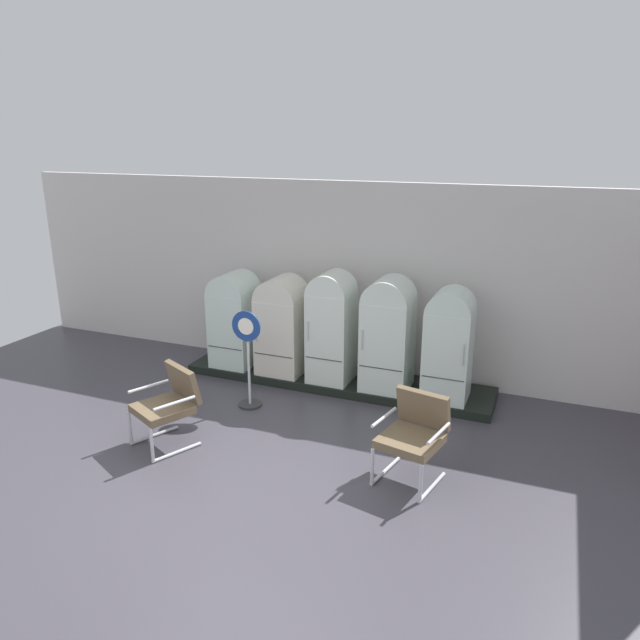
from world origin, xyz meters
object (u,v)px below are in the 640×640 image
Objects in this scene: refrigerator_2 at (331,324)px; armchair_right at (414,432)px; refrigerator_0 at (235,316)px; refrigerator_3 at (388,331)px; refrigerator_1 at (282,322)px; refrigerator_4 at (449,341)px; sign_stand at (248,363)px; armchair_left at (169,402)px.

armchair_right is (1.67, -1.90, -0.44)m from refrigerator_2.
refrigerator_3 is at bearing -0.31° from refrigerator_0.
refrigerator_3 is (1.61, 0.00, 0.07)m from refrigerator_1.
armchair_right is (0.00, -1.90, -0.39)m from refrigerator_4.
refrigerator_0 is at bearing 178.64° from refrigerator_2.
refrigerator_2 is 1.69× the size of armchair_right.
sign_stand is (-2.47, -1.01, -0.31)m from refrigerator_4.
refrigerator_4 reaches higher than refrigerator_1.
refrigerator_0 is 2.36m from armchair_left.
refrigerator_0 is 0.81m from refrigerator_1.
armchair_left is at bearing -107.03° from sign_stand.
sign_stand is (-2.47, 0.89, 0.08)m from armchair_right.
refrigerator_2 is at bearing -1.45° from refrigerator_1.
armchair_right is at bearing -30.70° from refrigerator_0.
refrigerator_4 is at bearing -1.60° from refrigerator_3.
refrigerator_4 is 1.61× the size of armchair_right.
refrigerator_4 reaches higher than armchair_right.
armchair_left is at bearing -79.72° from refrigerator_0.
refrigerator_4 is (2.45, -0.02, 0.04)m from refrigerator_1.
refrigerator_2 is 1.05× the size of refrigerator_4.
refrigerator_3 is at bearing 1.71° from refrigerator_2.
armchair_right is (3.27, -1.94, -0.35)m from refrigerator_0.
refrigerator_0 is at bearing 179.36° from refrigerator_4.
refrigerator_3 is 1.68× the size of armchair_right.
refrigerator_0 is 3.82m from armchair_right.
refrigerator_1 is 3.14m from armchair_right.
refrigerator_4 is at bearing -0.44° from refrigerator_1.
refrigerator_3 reaches higher than refrigerator_4.
refrigerator_2 is 0.82m from refrigerator_3.
refrigerator_1 is 2.34m from armchair_left.
refrigerator_0 is 0.99× the size of refrigerator_1.
refrigerator_1 is 2.45m from refrigerator_4.
refrigerator_2 reaches higher than refrigerator_0.
armchair_right is (2.85, 0.35, 0.00)m from armchair_left.
refrigerator_0 is 0.91× the size of refrigerator_2.
refrigerator_4 reaches higher than refrigerator_0.
refrigerator_3 is at bearing 0.17° from refrigerator_1.
armchair_right is at bearing -66.35° from refrigerator_3.
refrigerator_2 reaches higher than refrigerator_3.
sign_stand is (0.80, -1.05, -0.27)m from refrigerator_0.
refrigerator_0 reaches higher than armchair_right.
refrigerator_3 is 1.96m from sign_stand.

